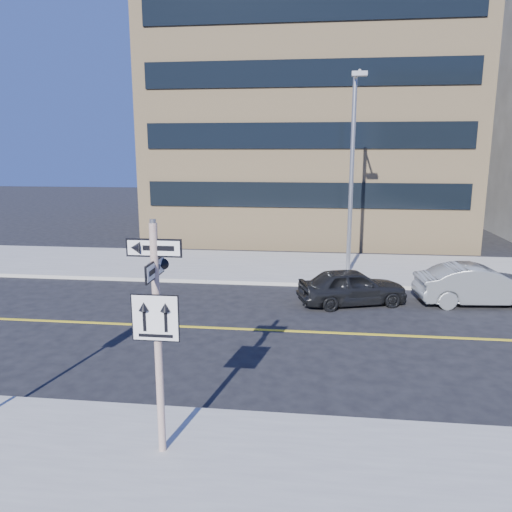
# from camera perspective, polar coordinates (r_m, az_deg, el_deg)

# --- Properties ---
(ground) EXTENTS (120.00, 120.00, 0.00)m
(ground) POSITION_cam_1_polar(r_m,az_deg,el_deg) (11.65, -6.83, -15.02)
(ground) COLOR black
(ground) RESTS_ON ground
(sign_pole) EXTENTS (0.92, 0.92, 4.06)m
(sign_pole) POSITION_cam_1_polar(r_m,az_deg,el_deg) (8.46, -11.24, -7.86)
(sign_pole) COLOR white
(sign_pole) RESTS_ON near_sidewalk
(parked_car_a) EXTENTS (2.57, 4.02, 1.27)m
(parked_car_a) POSITION_cam_1_polar(r_m,az_deg,el_deg) (17.66, 10.92, -3.45)
(parked_car_a) COLOR black
(parked_car_a) RESTS_ON ground
(parked_car_b) EXTENTS (1.87, 4.35, 1.39)m
(parked_car_b) POSITION_cam_1_polar(r_m,az_deg,el_deg) (18.95, 24.12, -3.05)
(parked_car_b) COLOR slate
(parked_car_b) RESTS_ON ground
(streetlight_a) EXTENTS (0.55, 2.25, 8.00)m
(streetlight_a) POSITION_cam_1_polar(r_m,az_deg,el_deg) (20.88, 10.96, 10.36)
(streetlight_a) COLOR gray
(streetlight_a) RESTS_ON far_sidewalk
(building_brick) EXTENTS (18.00, 18.00, 18.00)m
(building_brick) POSITION_cam_1_polar(r_m,az_deg,el_deg) (35.27, 6.17, 18.01)
(building_brick) COLOR tan
(building_brick) RESTS_ON ground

